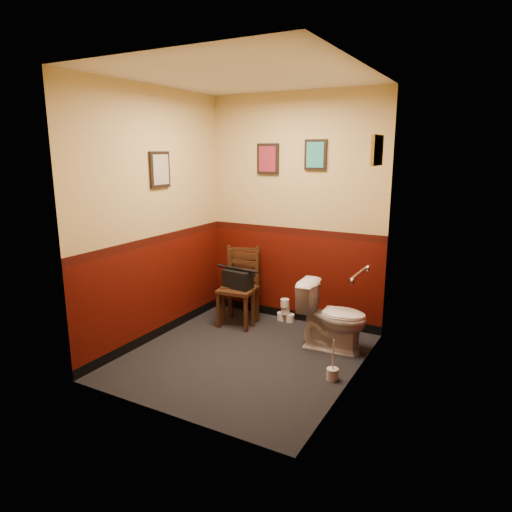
{
  "coord_description": "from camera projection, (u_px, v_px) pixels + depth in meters",
  "views": [
    {
      "loc": [
        2.17,
        -3.71,
        2.05
      ],
      "look_at": [
        0.0,
        0.25,
        1.0
      ],
      "focal_mm": 32.0,
      "sensor_mm": 36.0,
      "label": 1
    }
  ],
  "objects": [
    {
      "name": "toilet",
      "position": [
        333.0,
        317.0,
        4.75
      ],
      "size": [
        0.75,
        0.45,
        0.71
      ],
      "primitive_type": "imported",
      "rotation": [
        0.0,
        0.0,
        1.64
      ],
      "color": "white",
      "rests_on": "floor"
    },
    {
      "name": "framed_print_back_a",
      "position": [
        268.0,
        159.0,
        5.38
      ],
      "size": [
        0.28,
        0.04,
        0.36
      ],
      "color": "black",
      "rests_on": "wall_back"
    },
    {
      "name": "framed_print_right",
      "position": [
        377.0,
        150.0,
        4.19
      ],
      "size": [
        0.04,
        0.34,
        0.28
      ],
      "color": "olive",
      "rests_on": "wall_right"
    },
    {
      "name": "floor",
      "position": [
        244.0,
        356.0,
        4.65
      ],
      "size": [
        2.2,
        2.4,
        0.0
      ],
      "primitive_type": "cube",
      "color": "black",
      "rests_on": "ground"
    },
    {
      "name": "grab_bar",
      "position": [
        359.0,
        274.0,
        4.15
      ],
      "size": [
        0.05,
        0.56,
        0.06
      ],
      "color": "silver",
      "rests_on": "wall_right"
    },
    {
      "name": "toilet_brush",
      "position": [
        332.0,
        373.0,
        4.16
      ],
      "size": [
        0.11,
        0.11,
        0.39
      ],
      "color": "silver",
      "rests_on": "floor"
    },
    {
      "name": "ceiling",
      "position": [
        242.0,
        75.0,
        4.04
      ],
      "size": [
        2.2,
        2.4,
        0.0
      ],
      "primitive_type": "cube",
      "rotation": [
        3.14,
        0.0,
        0.0
      ],
      "color": "silver",
      "rests_on": "ground"
    },
    {
      "name": "framed_print_back_b",
      "position": [
        316.0,
        155.0,
        5.09
      ],
      "size": [
        0.26,
        0.04,
        0.34
      ],
      "color": "black",
      "rests_on": "wall_back"
    },
    {
      "name": "wall_left",
      "position": [
        154.0,
        218.0,
        4.86
      ],
      "size": [
        0.0,
        2.4,
        2.7
      ],
      "primitive_type": "cube",
      "rotation": [
        1.57,
        0.0,
        1.57
      ],
      "color": "#420B05",
      "rests_on": "ground"
    },
    {
      "name": "chair_left",
      "position": [
        241.0,
        284.0,
        5.59
      ],
      "size": [
        0.54,
        0.54,
        0.9
      ],
      "rotation": [
        0.0,
        0.0,
        0.35
      ],
      "color": "#3F2313",
      "rests_on": "floor"
    },
    {
      "name": "wall_back",
      "position": [
        295.0,
        211.0,
        5.37
      ],
      "size": [
        2.2,
        0.0,
        2.7
      ],
      "primitive_type": "cube",
      "rotation": [
        1.57,
        0.0,
        0.0
      ],
      "color": "#420B05",
      "rests_on": "ground"
    },
    {
      "name": "framed_print_left",
      "position": [
        160.0,
        170.0,
        4.82
      ],
      "size": [
        0.04,
        0.3,
        0.38
      ],
      "color": "black",
      "rests_on": "wall_left"
    },
    {
      "name": "handbag",
      "position": [
        238.0,
        279.0,
        5.37
      ],
      "size": [
        0.36,
        0.2,
        0.25
      ],
      "rotation": [
        0.0,
        0.0,
        -0.1
      ],
      "color": "black",
      "rests_on": "chair_right"
    },
    {
      "name": "wall_front",
      "position": [
        160.0,
        249.0,
        3.32
      ],
      "size": [
        2.2,
        0.0,
        2.7
      ],
      "primitive_type": "cube",
      "rotation": [
        -1.57,
        0.0,
        0.0
      ],
      "color": "#420B05",
      "rests_on": "ground"
    },
    {
      "name": "chair_right",
      "position": [
        239.0,
        289.0,
        5.43
      ],
      "size": [
        0.46,
        0.46,
        0.88
      ],
      "rotation": [
        0.0,
        0.0,
        0.12
      ],
      "color": "#3F2313",
      "rests_on": "floor"
    },
    {
      "name": "wall_right",
      "position": [
        356.0,
        236.0,
        3.83
      ],
      "size": [
        0.0,
        2.4,
        2.7
      ],
      "primitive_type": "cube",
      "rotation": [
        1.57,
        0.0,
        -1.57
      ],
      "color": "#420B05",
      "rests_on": "ground"
    },
    {
      "name": "tp_stack",
      "position": [
        285.0,
        312.0,
        5.58
      ],
      "size": [
        0.22,
        0.13,
        0.29
      ],
      "color": "silver",
      "rests_on": "floor"
    }
  ]
}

